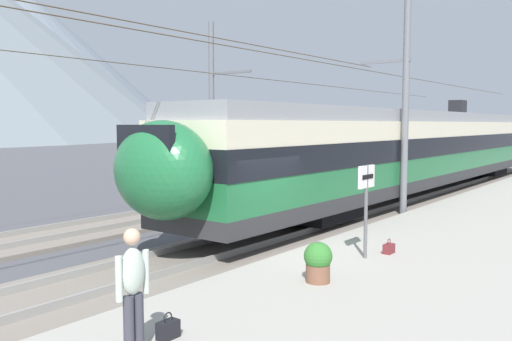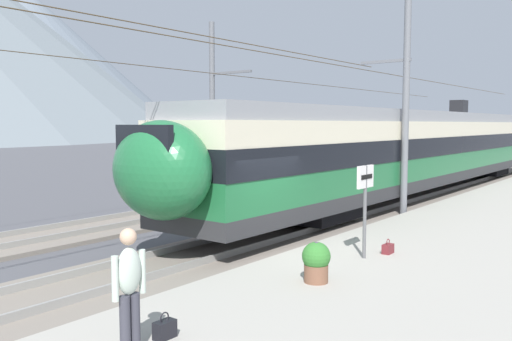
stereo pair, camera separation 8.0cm
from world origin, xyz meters
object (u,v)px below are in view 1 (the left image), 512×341
train_near_platform (420,148)px  catenary_mast_mid (403,95)px  passenger_walking (133,285)px  catenary_mast_far_side (214,108)px  train_far_track (439,138)px  handbag_near_sign (389,248)px  handbag_beside_passenger (168,329)px  potted_plant_platform_edge (318,260)px  platform_sign (366,190)px

train_near_platform → catenary_mast_mid: bearing=-165.3°
catenary_mast_mid → passenger_walking: 14.28m
train_near_platform → catenary_mast_far_side: size_ratio=0.80×
train_far_track → handbag_near_sign: 31.05m
train_far_track → handbag_beside_passenger: 37.34m
catenary_mast_far_side → potted_plant_platform_edge: bearing=-130.0°
train_far_track → potted_plant_platform_edge: (-32.66, -8.84, -1.51)m
train_far_track → catenary_mast_far_side: size_ratio=0.73×
catenary_mast_mid → handbag_beside_passenger: bearing=-171.3°
platform_sign → handbag_near_sign: (0.73, -0.25, -1.42)m
catenary_mast_mid → catenary_mast_far_side: size_ratio=1.00×
catenary_mast_far_side → passenger_walking: size_ratio=24.35×
catenary_mast_far_side → platform_sign: catenary_mast_far_side is taller
catenary_mast_mid → passenger_walking: bearing=-171.4°
passenger_walking → train_near_platform: bearing=10.4°
catenary_mast_far_side → potted_plant_platform_edge: (-9.03, -10.74, -3.29)m
train_far_track → passenger_walking: bearing=-166.8°
platform_sign → potted_plant_platform_edge: platform_sign is taller
handbag_near_sign → platform_sign: bearing=161.5°
catenary_mast_mid → train_far_track: bearing=15.8°
train_near_platform → potted_plant_platform_edge: (-15.14, -3.77, -1.51)m
train_near_platform → train_far_track: 18.23m
train_near_platform → handbag_beside_passenger: 19.19m
train_near_platform → catenary_mast_far_side: bearing=131.3°
catenary_mast_mid → handbag_near_sign: (-6.49, -2.41, -3.92)m
passenger_walking → handbag_near_sign: passenger_walking is taller
handbag_beside_passenger → catenary_mast_far_side: bearing=39.6°
passenger_walking → platform_sign: bearing=-0.6°
train_far_track → passenger_walking: (-36.97, -8.65, -0.99)m
catenary_mast_mid → potted_plant_platform_edge: bearing=-166.5°
catenary_mast_mid → handbag_near_sign: size_ratio=116.71×
catenary_mast_mid → train_near_platform: bearing=14.7°
train_far_track → passenger_walking: train_far_track is taller
train_near_platform → handbag_near_sign: 12.90m
train_near_platform → platform_sign: size_ratio=15.63×
catenary_mast_mid → catenary_mast_far_side: 8.48m
catenary_mast_far_side → handbag_beside_passenger: catenary_mast_far_side is taller
passenger_walking → potted_plant_platform_edge: bearing=-2.5°
train_far_track → handbag_beside_passenger: train_far_track is taller
passenger_walking → potted_plant_platform_edge: 4.34m
potted_plant_platform_edge → train_near_platform: bearing=14.0°
platform_sign → handbag_beside_passenger: 6.06m
potted_plant_platform_edge → handbag_near_sign: bearing=-2.5°
catenary_mast_far_side → passenger_walking: (-13.34, -10.55, -2.77)m
platform_sign → handbag_near_sign: bearing=-18.5°
handbag_beside_passenger → handbag_near_sign: handbag_beside_passenger is taller
train_near_platform → handbag_near_sign: bearing=-162.2°
catenary_mast_far_side → handbag_near_sign: size_ratio=116.71×
catenary_mast_far_side → train_far_track: bearing=-4.6°
train_near_platform → train_far_track: size_ratio=1.09×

